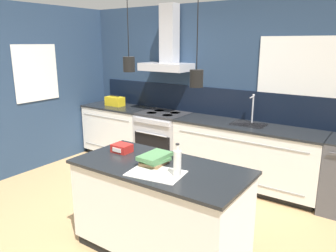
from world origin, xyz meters
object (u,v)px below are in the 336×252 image
bottle_on_island (177,163)px  book_stack (155,159)px  red_supply_box (122,148)px  oven_range (163,140)px  yellow_toolbox (115,101)px

bottle_on_island → book_stack: (-0.33, 0.12, -0.07)m
bottle_on_island → red_supply_box: size_ratio=1.56×
oven_range → bottle_on_island: size_ratio=3.06×
book_stack → yellow_toolbox: (-2.35, 1.93, 0.03)m
red_supply_box → bottle_on_island: bearing=-14.6°
oven_range → red_supply_box: (0.78, -1.84, 0.50)m
oven_range → yellow_toolbox: 1.20m
red_supply_box → yellow_toolbox: yellow_toolbox is taller
bottle_on_island → yellow_toolbox: bottle_on_island is taller
book_stack → red_supply_box: size_ratio=1.68×
bottle_on_island → yellow_toolbox: bearing=142.5°
oven_range → book_stack: bearing=-56.5°
book_stack → red_supply_box: bearing=169.3°
oven_range → bottle_on_island: bottle_on_island is taller
yellow_toolbox → oven_range: bearing=-0.2°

